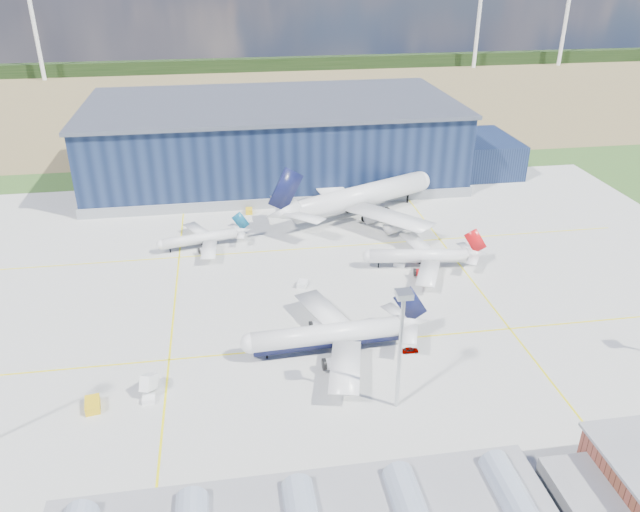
{
  "coord_description": "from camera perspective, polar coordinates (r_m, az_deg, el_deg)",
  "views": [
    {
      "loc": [
        -16.6,
        -112.54,
        71.98
      ],
      "look_at": [
        4.01,
        17.31,
        6.48
      ],
      "focal_mm": 35.0,
      "sensor_mm": 36.0,
      "label": 1
    }
  ],
  "objects": [
    {
      "name": "light_mast_center",
      "position": [
        103.53,
        7.45,
        -6.88
      ],
      "size": [
        2.6,
        2.6,
        23.0
      ],
      "color": "silver",
      "rests_on": "ground"
    },
    {
      "name": "treeline",
      "position": [
        418.43,
        -6.93,
        16.95
      ],
      "size": [
        600.0,
        8.0,
        8.0
      ],
      "primitive_type": "cube",
      "color": "black",
      "rests_on": "ground"
    },
    {
      "name": "airliner_regional",
      "position": [
        167.11,
        -10.95,
        2.04
      ],
      "size": [
        30.67,
        30.25,
        8.38
      ],
      "primitive_type": null,
      "rotation": [
        0.0,
        0.0,
        3.37
      ],
      "color": "silver",
      "rests_on": "ground"
    },
    {
      "name": "hangar",
      "position": [
        216.82,
        -3.58,
        10.27
      ],
      "size": [
        145.0,
        62.0,
        26.1
      ],
      "color": "#101B37",
      "rests_on": "ground"
    },
    {
      "name": "airliner_red",
      "position": [
        155.22,
        9.04,
        0.61
      ],
      "size": [
        35.25,
        34.67,
        10.21
      ],
      "primitive_type": null,
      "rotation": [
        0.0,
        0.0,
        3.0
      ],
      "color": "silver",
      "rests_on": "ground"
    },
    {
      "name": "farmland",
      "position": [
        340.65,
        -6.21,
        14.14
      ],
      "size": [
        600.0,
        220.0,
        0.01
      ],
      "primitive_type": "cube",
      "color": "olive",
      "rests_on": "ground"
    },
    {
      "name": "airliner_navy",
      "position": [
        121.38,
        0.66,
        -6.32
      ],
      "size": [
        39.84,
        39.05,
        12.45
      ],
      "primitive_type": null,
      "rotation": [
        0.0,
        0.0,
        3.19
      ],
      "color": "silver",
      "rests_on": "ground"
    },
    {
      "name": "gse_tug_a",
      "position": [
        117.59,
        -20.07,
        -12.67
      ],
      "size": [
        3.06,
        4.35,
        1.67
      ],
      "primitive_type": "cube",
      "rotation": [
        0.0,
        0.0,
        0.16
      ],
      "color": "gold",
      "rests_on": "ground"
    },
    {
      "name": "airliner_widebody",
      "position": [
        182.97,
        3.82,
        6.47
      ],
      "size": [
        77.2,
        76.58,
        19.08
      ],
      "primitive_type": null,
      "rotation": [
        0.0,
        0.0,
        0.44
      ],
      "color": "silver",
      "rests_on": "ground"
    },
    {
      "name": "car_a",
      "position": [
        125.51,
        8.24,
        -8.51
      ],
      "size": [
        3.36,
        1.43,
        1.13
      ],
      "primitive_type": "imported",
      "rotation": [
        0.0,
        0.0,
        1.54
      ],
      "color": "#99999E",
      "rests_on": "ground"
    },
    {
      "name": "ground",
      "position": [
        134.62,
        -0.53,
        -5.84
      ],
      "size": [
        600.0,
        600.0,
        0.0
      ],
      "primitive_type": "plane",
      "color": "#2B4F1D",
      "rests_on": "ground"
    },
    {
      "name": "gse_van_c",
      "position": [
        113.52,
        25.79,
        -15.26
      ],
      "size": [
        5.64,
        3.43,
        2.53
      ],
      "primitive_type": "cube",
      "rotation": [
        0.0,
        0.0,
        1.39
      ],
      "color": "white",
      "rests_on": "ground"
    },
    {
      "name": "airstair",
      "position": [
        117.92,
        -15.32,
        -11.4
      ],
      "size": [
        3.03,
        4.72,
        2.81
      ],
      "primitive_type": "cube",
      "rotation": [
        0.0,
        0.0,
        -0.31
      ],
      "color": "white",
      "rests_on": "ground"
    },
    {
      "name": "gse_tug_c",
      "position": [
        188.63,
        -6.51,
        4.11
      ],
      "size": [
        2.17,
        3.31,
        1.41
      ],
      "primitive_type": "cube",
      "rotation": [
        0.0,
        0.0,
        -0.05
      ],
      "color": "gold",
      "rests_on": "ground"
    },
    {
      "name": "gse_cart_b",
      "position": [
        157.29,
        7.28,
        -0.73
      ],
      "size": [
        3.3,
        2.85,
        1.21
      ],
      "primitive_type": "cube",
      "rotation": [
        0.0,
        0.0,
        1.14
      ],
      "color": "white",
      "rests_on": "ground"
    },
    {
      "name": "gse_cart_a",
      "position": [
        146.89,
        -1.64,
        -2.58
      ],
      "size": [
        2.99,
        3.57,
        1.32
      ],
      "primitive_type": "cube",
      "rotation": [
        0.0,
        0.0,
        -0.37
      ],
      "color": "white",
      "rests_on": "ground"
    },
    {
      "name": "apron",
      "position": [
        143.07,
        -1.13,
        -3.71
      ],
      "size": [
        220.0,
        160.0,
        0.08
      ],
      "color": "#A7A8A3",
      "rests_on": "ground"
    }
  ]
}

